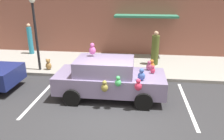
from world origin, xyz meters
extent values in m
plane|color=#2D2D30|center=(0.00, 0.00, 0.00)|extent=(60.00, 60.00, 0.00)
cube|color=gray|center=(0.00, 5.00, 0.07)|extent=(24.00, 4.00, 0.15)
cube|color=brown|center=(0.00, 7.15, 3.20)|extent=(24.00, 0.30, 6.40)
cube|color=#2D7255|center=(1.14, 6.60, 2.55)|extent=(3.60, 1.10, 0.12)
cube|color=silver|center=(2.65, 1.00, 0.00)|extent=(0.12, 3.60, 0.01)
cube|color=silver|center=(-3.02, 1.00, 0.00)|extent=(0.12, 3.60, 0.01)
cube|color=gray|center=(-0.25, 1.23, 0.64)|extent=(4.14, 1.71, 0.68)
cube|color=gray|center=(-0.46, 1.23, 1.26)|extent=(2.15, 1.51, 0.56)
cylinder|color=black|center=(1.03, 2.08, 0.32)|extent=(0.64, 0.22, 0.64)
cylinder|color=black|center=(1.03, 0.37, 0.32)|extent=(0.64, 0.22, 0.64)
cylinder|color=black|center=(-1.54, 2.08, 0.32)|extent=(0.64, 0.22, 0.64)
cylinder|color=black|center=(-1.54, 0.37, 0.32)|extent=(0.64, 0.22, 0.64)
ellipsoid|color=#C15093|center=(-0.99, 1.55, 1.77)|extent=(0.27, 0.22, 0.31)
sphere|color=#C15093|center=(-0.99, 1.55, 1.99)|extent=(0.17, 0.17, 0.17)
ellipsoid|color=#D12D4D|center=(0.82, 0.27, 0.92)|extent=(0.25, 0.20, 0.29)
sphere|color=#D12D4D|center=(0.82, 0.27, 1.12)|extent=(0.16, 0.16, 0.16)
ellipsoid|color=olive|center=(-0.33, 0.27, 0.81)|extent=(0.24, 0.20, 0.29)
sphere|color=olive|center=(-0.33, 0.27, 1.01)|extent=(0.16, 0.16, 0.16)
ellipsoid|color=#BC324F|center=(1.35, 1.42, 1.09)|extent=(0.18, 0.15, 0.21)
sphere|color=#BC324F|center=(1.35, 1.42, 1.24)|extent=(0.12, 0.12, 0.12)
ellipsoid|color=#3957A3|center=(0.92, 0.67, 1.14)|extent=(0.26, 0.21, 0.31)
sphere|color=#3957A3|center=(0.92, 0.67, 1.35)|extent=(0.17, 0.17, 0.17)
ellipsoid|color=#9B415F|center=(1.22, 1.76, 1.12)|extent=(0.23, 0.18, 0.27)
sphere|color=#9B415F|center=(1.22, 1.76, 1.30)|extent=(0.14, 0.14, 0.14)
ellipsoid|color=#3FA619|center=(-1.66, 1.58, 1.12)|extent=(0.23, 0.19, 0.27)
sphere|color=#3FA619|center=(-1.66, 1.58, 1.31)|extent=(0.15, 0.15, 0.15)
ellipsoid|color=#394E94|center=(-0.90, 1.70, 1.12)|extent=(0.22, 0.18, 0.26)
sphere|color=#394E94|center=(-0.90, 1.70, 1.30)|extent=(0.14, 0.14, 0.14)
ellipsoid|color=#41B85E|center=(0.14, 0.28, 1.01)|extent=(0.22, 0.18, 0.26)
sphere|color=#41B85E|center=(0.14, 0.28, 1.19)|extent=(0.14, 0.14, 0.14)
ellipsoid|color=#BE6826|center=(1.33, 1.90, 1.12)|extent=(0.23, 0.19, 0.28)
sphere|color=#BE6826|center=(1.33, 1.90, 1.31)|extent=(0.15, 0.15, 0.15)
cylinder|color=black|center=(-4.99, 2.15, 0.32)|extent=(0.64, 0.22, 0.64)
ellipsoid|color=#9E723D|center=(-3.71, 3.57, 0.34)|extent=(0.30, 0.25, 0.37)
sphere|color=#9E723D|center=(-3.71, 3.57, 0.60)|extent=(0.21, 0.21, 0.21)
sphere|color=#9E723D|center=(-3.79, 3.57, 0.68)|extent=(0.09, 0.09, 0.09)
sphere|color=#9E723D|center=(-3.64, 3.57, 0.68)|extent=(0.09, 0.09, 0.09)
cylinder|color=black|center=(-4.15, 3.50, 1.77)|extent=(0.12, 0.12, 3.25)
sphere|color=#EAEACC|center=(-4.15, 3.50, 3.54)|extent=(0.28, 0.28, 0.28)
cylinder|color=#485221|center=(1.68, 5.06, 0.94)|extent=(0.40, 0.40, 1.58)
sphere|color=tan|center=(1.68, 5.06, 1.85)|extent=(0.24, 0.24, 0.24)
cylinder|color=teal|center=(-5.95, 6.31, 0.98)|extent=(0.30, 0.30, 1.67)
sphere|color=tan|center=(-5.95, 6.31, 1.93)|extent=(0.23, 0.23, 0.23)
camera|label=1|loc=(0.75, -6.54, 3.98)|focal=35.32mm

